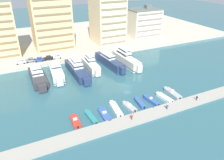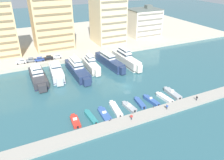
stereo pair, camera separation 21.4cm
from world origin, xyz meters
name	(u,v)px [view 1 (the left image)]	position (x,y,z in m)	size (l,w,h in m)	color
ground_plane	(127,86)	(0.00, 0.00, 0.00)	(400.00, 400.00, 0.00)	#2D5B66
quay_promenade	(74,38)	(0.00, 65.31, 0.82)	(180.00, 70.00, 1.65)	#BCB29E
pier_dock	(158,112)	(0.00, -18.19, 0.39)	(120.00, 4.43, 0.78)	#9E998E
yacht_charcoal_far_left	(38,77)	(-28.02, 17.53, 2.05)	(5.06, 18.70, 7.52)	#333338
yacht_silver_left	(56,72)	(-20.97, 18.39, 2.10)	(5.49, 17.40, 6.96)	silver
yacht_navy_mid_left	(77,69)	(-12.97, 17.37, 2.21)	(4.89, 22.71, 7.88)	navy
yacht_ivory_center_left	(91,65)	(-6.48, 19.11, 2.21)	(3.94, 15.68, 7.84)	silver
yacht_navy_center	(109,61)	(2.00, 19.40, 2.14)	(5.52, 22.07, 7.02)	navy
yacht_ivory_center_right	(126,59)	(9.26, 18.07, 2.52)	(4.66, 21.74, 8.56)	silver
motorboat_red_far_left	(75,121)	(-22.83, -11.96, 0.42)	(2.38, 6.38, 1.28)	red
motorboat_teal_left	(91,117)	(-18.36, -12.15, 0.48)	(1.93, 7.31, 0.95)	teal
motorboat_blue_mid_left	(105,114)	(-14.34, -12.56, 0.40)	(2.48, 7.80, 1.20)	#33569E
motorboat_white_center_left	(116,109)	(-10.38, -11.68, 0.55)	(2.75, 8.53, 1.50)	white
motorboat_grey_center	(129,107)	(-6.10, -12.32, 0.46)	(2.49, 6.24, 1.35)	#9EA3A8
motorboat_blue_center_right	(140,103)	(-2.08, -11.86, 0.48)	(2.24, 6.55, 0.96)	#33569E
motorboat_blue_mid_right	(151,100)	(1.82, -12.41, 0.56)	(2.21, 7.16, 1.52)	#33569E
motorboat_white_right	(165,98)	(6.71, -12.72, 0.47)	(2.49, 7.19, 0.95)	white
motorboat_grey_far_right	(172,93)	(10.75, -11.67, 0.55)	(2.35, 8.24, 1.66)	#9EA3A8
car_white_far_left	(21,61)	(-32.41, 34.36, 2.63)	(4.19, 2.11, 1.80)	white
car_grey_left	(31,60)	(-28.37, 34.37, 2.63)	(4.23, 2.20, 1.80)	slate
car_blue_mid_left	(39,59)	(-24.89, 33.54, 2.63)	(4.20, 2.13, 1.80)	#28428E
car_black_center_left	(48,58)	(-20.96, 33.67, 2.63)	(4.25, 2.24, 1.80)	black
car_white_center	(57,56)	(-17.16, 33.72, 2.63)	(4.14, 2.00, 1.80)	white
apartment_block_left	(51,22)	(-15.06, 49.15, 14.79)	(18.17, 15.27, 28.17)	#E0BC84
apartment_block_mid_left	(107,16)	(13.83, 46.99, 15.35)	(15.16, 16.66, 29.29)	beige
apartment_block_center_left	(143,22)	(38.17, 49.55, 9.42)	(18.00, 13.94, 17.42)	silver
pedestrian_near_edge	(197,98)	(14.45, -18.65, 1.77)	(0.27, 0.64, 1.66)	#282D3D
pedestrian_mid_deck	(132,116)	(-8.87, -18.40, 1.80)	(0.50, 0.50, 1.72)	#282D3D
pedestrian_far_side	(167,106)	(2.99, -18.58, 1.78)	(0.53, 0.46, 1.68)	#282D3D
bollard_west	(111,119)	(-14.07, -16.22, 1.11)	(0.20, 0.20, 0.61)	#2D2D33
bollard_west_mid	(133,113)	(-7.10, -16.22, 1.11)	(0.20, 0.20, 0.61)	#2D2D33
bollard_east_mid	(153,107)	(-0.13, -16.22, 1.11)	(0.20, 0.20, 0.61)	#2D2D33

